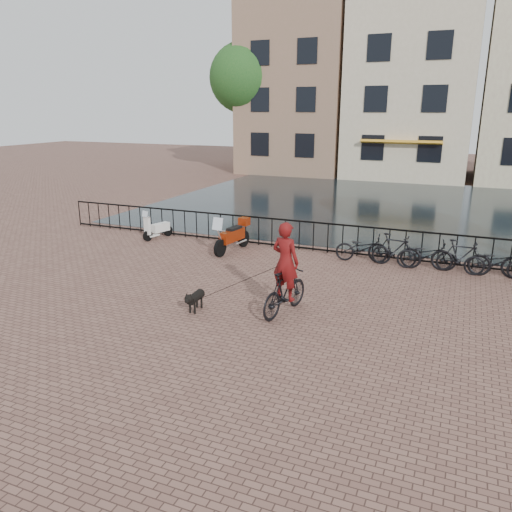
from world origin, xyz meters
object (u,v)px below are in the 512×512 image
at_px(cyclist, 285,274).
at_px(scooter, 158,223).
at_px(motorcycle, 232,232).
at_px(dog, 196,300).

bearing_deg(cyclist, scooter, -23.01).
distance_m(motorcycle, scooter, 3.35).
xyz_separation_m(dog, scooter, (-4.70, 5.49, 0.30)).
xyz_separation_m(motorcycle, scooter, (-3.31, 0.52, -0.10)).
relative_size(cyclist, dog, 3.13).
height_order(cyclist, motorcycle, cyclist).
relative_size(cyclist, scooter, 2.01).
distance_m(dog, motorcycle, 5.18).
bearing_deg(scooter, cyclist, -19.56).
xyz_separation_m(cyclist, scooter, (-6.72, 4.83, -0.41)).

